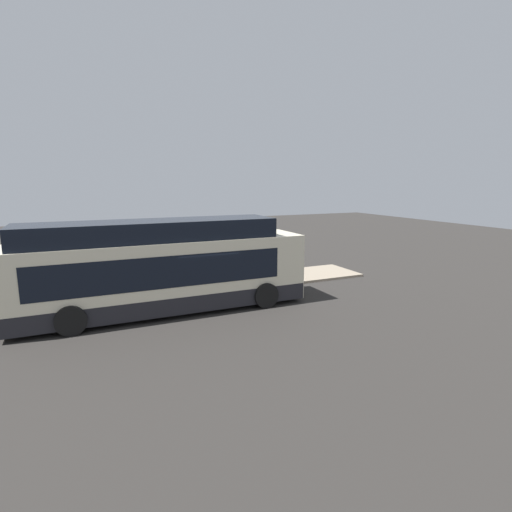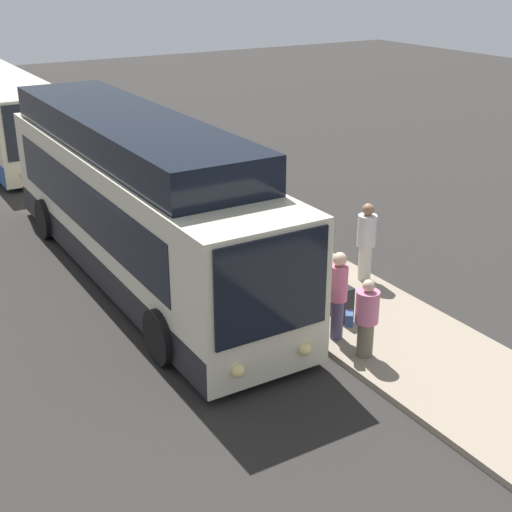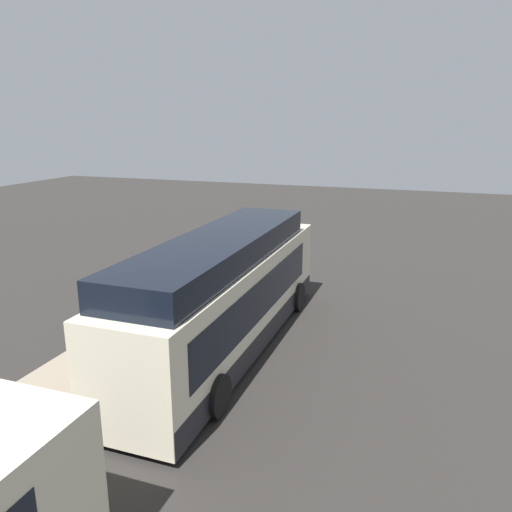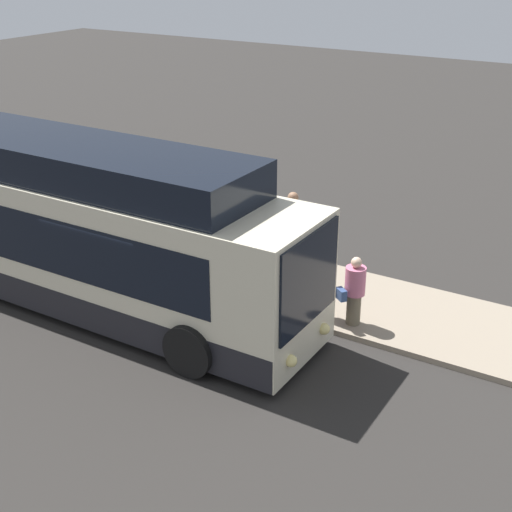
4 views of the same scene
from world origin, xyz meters
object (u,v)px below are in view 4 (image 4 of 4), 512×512
(suitcase, at_px, (307,283))
(sign_post, at_px, (170,207))
(passenger_boarding, at_px, (292,224))
(passenger_with_bags, at_px, (320,274))
(bus_lead, at_px, (74,230))
(passenger_waiting, at_px, (354,289))

(suitcase, height_order, sign_post, sign_post)
(passenger_boarding, distance_m, passenger_with_bags, 2.95)
(bus_lead, relative_size, passenger_waiting, 7.57)
(passenger_waiting, bearing_deg, suitcase, 16.15)
(sign_post, bearing_deg, bus_lead, -101.01)
(bus_lead, distance_m, passenger_boarding, 5.41)
(bus_lead, xyz_separation_m, sign_post, (0.55, 2.81, -0.22))
(passenger_boarding, bearing_deg, passenger_waiting, -176.44)
(passenger_boarding, relative_size, passenger_waiting, 1.19)
(passenger_boarding, height_order, passenger_with_bags, passenger_boarding)
(passenger_with_bags, distance_m, suitcase, 1.05)
(sign_post, bearing_deg, passenger_with_bags, -10.03)
(passenger_with_bags, bearing_deg, passenger_waiting, 100.99)
(passenger_waiting, relative_size, passenger_with_bags, 0.86)
(passenger_boarding, relative_size, passenger_with_bags, 1.02)
(bus_lead, bearing_deg, passenger_boarding, 51.95)
(passenger_waiting, bearing_deg, passenger_boarding, -1.73)
(passenger_waiting, xyz_separation_m, suitcase, (-1.39, 0.54, -0.45))
(bus_lead, bearing_deg, suitcase, 29.06)
(bus_lead, xyz_separation_m, passenger_with_bags, (5.22, 1.99, -0.59))
(passenger_waiting, relative_size, suitcase, 1.58)
(passenger_with_bags, bearing_deg, suitcase, -126.68)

